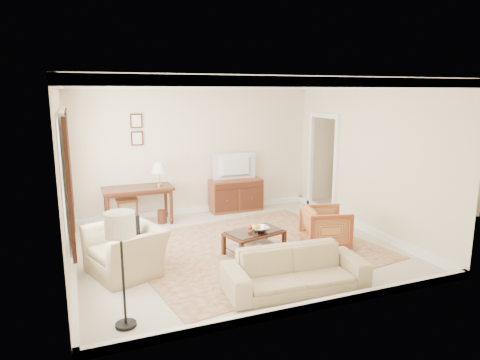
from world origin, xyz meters
TOP-DOWN VIEW (x-y plane):
  - room_shell at (0.00, 0.00)m, footprint 5.51×5.01m
  - annex_bedroom at (4.49, 1.15)m, footprint 3.00×2.70m
  - window_front at (-2.70, -0.70)m, footprint 0.12×1.56m
  - window_rear at (-2.70, 0.90)m, footprint 0.12×1.56m
  - doorway at (2.71, 1.50)m, footprint 0.10×1.12m
  - rug at (0.23, -0.19)m, footprint 4.56×4.09m
  - writing_desk at (-1.39, 2.04)m, footprint 1.43×0.71m
  - desk_chair at (-1.59, 2.39)m, footprint 0.47×0.47m
  - desk_lamp at (-0.94, 2.04)m, footprint 0.32×0.32m
  - framed_prints at (-1.29, 2.47)m, footprint 0.25×0.04m
  - sideboard at (0.86, 2.24)m, footprint 1.21×0.47m
  - tv at (0.86, 2.22)m, footprint 0.98×0.56m
  - coffee_table at (0.18, -0.42)m, footprint 1.08×0.79m
  - fruit_bowl at (0.27, -0.47)m, footprint 0.42×0.42m
  - book_a at (0.05, -0.33)m, footprint 0.24×0.21m
  - book_b at (0.30, -0.37)m, footprint 0.27×0.12m
  - striped_armchair at (1.50, -0.55)m, footprint 0.88×0.92m
  - club_armchair at (-1.95, -0.41)m, footprint 1.05×1.28m
  - backpack at (-1.89, -0.36)m, footprint 0.27×0.35m
  - sofa at (0.17, -1.88)m, footprint 2.01×0.72m
  - floor_lamp at (-2.16, -1.99)m, footprint 0.34×0.34m

SIDE VIEW (x-z plane):
  - rug at x=0.23m, z-range 0.00..0.01m
  - book_b at x=0.30m, z-range -0.03..0.35m
  - book_a at x=0.05m, z-range -0.02..0.35m
  - coffee_table at x=0.18m, z-range 0.10..0.52m
  - annex_bedroom at x=4.49m, z-range -1.11..1.79m
  - sideboard at x=0.86m, z-range 0.00..0.74m
  - sofa at x=0.17m, z-range 0.00..0.77m
  - striped_armchair at x=1.50m, z-range 0.00..0.78m
  - fruit_bowl at x=0.27m, z-range 0.41..0.52m
  - club_armchair at x=-1.95m, z-range 0.00..0.97m
  - desk_chair at x=-1.59m, z-range 0.00..1.05m
  - writing_desk at x=-1.39m, z-range 0.28..1.06m
  - backpack at x=-1.89m, z-range 0.53..0.93m
  - desk_lamp at x=-0.94m, z-range 0.78..1.28m
  - doorway at x=2.71m, z-range -0.05..2.20m
  - floor_lamp at x=-2.16m, z-range 0.46..1.86m
  - tv at x=0.86m, z-range 1.17..1.30m
  - window_front at x=-2.70m, z-range 0.65..2.45m
  - window_rear at x=-2.70m, z-range 0.65..2.45m
  - framed_prints at x=-1.29m, z-range 1.60..2.28m
  - room_shell at x=0.00m, z-range 1.02..3.93m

